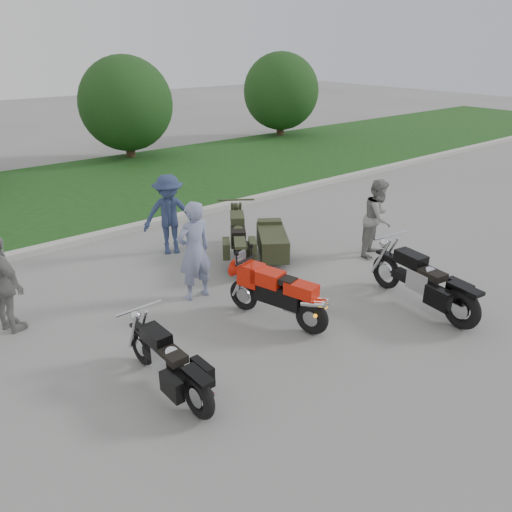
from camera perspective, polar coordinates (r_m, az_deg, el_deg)
ground at (r=8.33m, az=1.98°, el=-9.07°), size 80.00×80.00×0.00m
curb at (r=12.97m, az=-15.53°, el=2.75°), size 60.00×0.30×0.15m
grass_strip at (r=16.71m, az=-21.43°, el=6.56°), size 60.00×8.00×0.14m
tree_mid_right at (r=20.80m, az=-14.65°, el=16.48°), size 3.60×3.60×4.00m
tree_far_right at (r=25.19m, az=2.86°, el=18.27°), size 3.60×3.60×4.00m
sportbike_red at (r=8.45m, az=2.60°, el=-4.24°), size 0.74×1.94×0.94m
cruiser_left at (r=7.04m, az=-9.65°, el=-12.26°), size 0.37×2.10×0.81m
cruiser_right at (r=9.39m, az=18.91°, el=-3.10°), size 0.53×2.44×0.94m
cruiser_sidecar at (r=10.85m, az=0.27°, el=1.62°), size 1.95×2.27×0.94m
person_stripe at (r=9.16m, az=-7.08°, el=0.58°), size 0.69×0.46×1.89m
person_grey at (r=11.37m, az=13.76°, el=4.26°), size 1.02×0.91×1.73m
person_denim at (r=11.28m, az=-9.86°, el=4.67°), size 1.35×1.10×1.82m
person_back at (r=9.04m, az=-26.94°, el=-2.92°), size 0.72×1.08×1.70m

